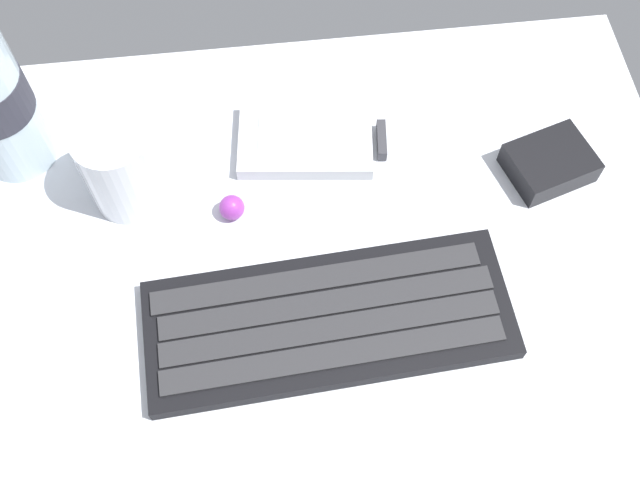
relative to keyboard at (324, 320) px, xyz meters
The scene contains 6 objects.
ground_plane 6.07cm from the keyboard, 86.01° to the left, with size 64.00×48.00×2.80cm.
keyboard is the anchor object (origin of this frame).
handheld_device 17.53cm from the keyboard, 86.52° to the left, with size 13.36×8.90×1.50cm.
juice_cup 21.05cm from the keyboard, 137.28° to the left, with size 6.40×6.40×8.50cm.
charger_block 24.77cm from the keyboard, 29.75° to the left, with size 7.00×5.60×2.40cm, color black.
trackball_mouse 12.84cm from the keyboard, 120.91° to the left, with size 2.20×2.20×2.20cm, color purple.
Camera 1 is at (-3.30, -28.41, 56.41)cm, focal length 42.29 mm.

